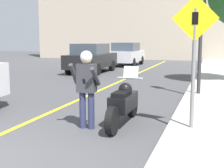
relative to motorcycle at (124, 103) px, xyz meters
name	(u,v)px	position (x,y,z in m)	size (l,w,h in m)	color
road_center_line	(85,97)	(-2.18, 2.93, -0.49)	(0.12, 36.00, 0.01)	yellow
building_backdrop	(176,6)	(-1.58, 22.93, 4.45)	(28.00, 1.20, 9.89)	#B2A38E
motorcycle	(124,103)	(0.00, 0.00, 0.00)	(0.62, 2.23, 1.28)	black
person_biker	(86,82)	(-0.67, -0.54, 0.53)	(0.59, 0.47, 1.69)	#282D4C
crossing_sign	(194,49)	(1.51, -0.21, 1.23)	(0.91, 0.08, 2.65)	slate
traffic_light	(201,16)	(1.45, 4.03, 2.16)	(0.26, 0.30, 3.63)	#2D2D30
parked_car_black	(91,58)	(-4.87, 10.18, 0.36)	(1.88, 4.20, 1.68)	black
parked_car_silver	(126,54)	(-4.24, 15.53, 0.36)	(1.88, 4.20, 1.68)	black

